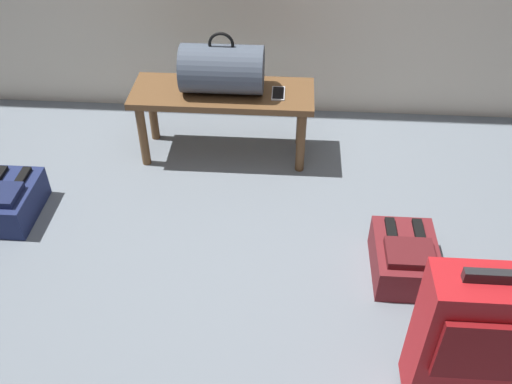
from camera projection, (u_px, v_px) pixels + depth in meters
The scene contains 7 objects.
ground_plane at pixel (238, 290), 2.56m from camera, with size 6.60×6.60×0.00m, color slate.
bench at pixel (223, 101), 3.14m from camera, with size 1.00×0.36×0.42m.
duffel_bag_slate at pixel (222, 69), 3.02m from camera, with size 0.44×0.26×0.34m.
cell_phone at pixel (278, 93), 3.07m from camera, with size 0.07×0.14×0.01m.
suitcase_upright_red at pixel (475, 340), 1.93m from camera, with size 0.39×0.20×0.69m.
backpack_navy at pixel (8, 201), 2.89m from camera, with size 0.28×0.38×0.21m.
backpack_maroon at pixel (404, 258), 2.58m from camera, with size 0.28×0.38×0.21m.
Camera 1 is at (0.20, -1.67, 1.98)m, focal length 39.89 mm.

